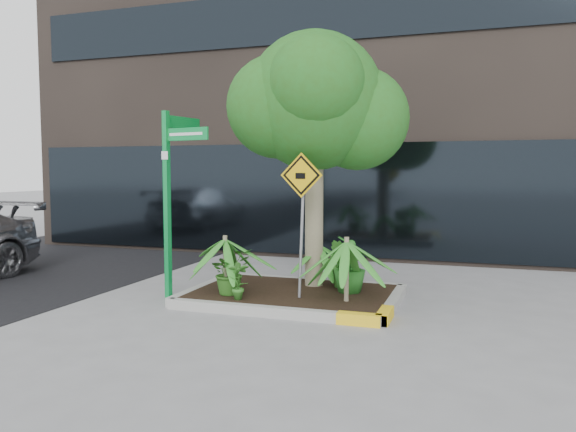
% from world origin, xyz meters
% --- Properties ---
extents(ground, '(80.00, 80.00, 0.00)m').
position_xyz_m(ground, '(0.00, 0.00, 0.00)').
color(ground, gray).
rests_on(ground, ground).
extents(planter, '(3.35, 2.36, 0.15)m').
position_xyz_m(planter, '(0.23, 0.27, 0.10)').
color(planter, '#9E9E99').
rests_on(planter, ground).
extents(tree, '(2.93, 2.60, 4.39)m').
position_xyz_m(tree, '(0.39, 0.86, 3.21)').
color(tree, gray).
rests_on(tree, ground).
extents(palm_front, '(1.07, 1.07, 1.19)m').
position_xyz_m(palm_front, '(1.17, -0.11, 1.04)').
color(palm_front, gray).
rests_on(palm_front, ground).
extents(palm_left, '(1.02, 1.02, 1.14)m').
position_xyz_m(palm_left, '(-0.77, -0.15, 1.00)').
color(palm_left, gray).
rests_on(palm_left, ground).
extents(palm_back, '(0.80, 0.80, 0.89)m').
position_xyz_m(palm_back, '(0.47, 0.94, 0.81)').
color(palm_back, gray).
rests_on(palm_back, ground).
extents(shrub_a, '(0.87, 0.87, 0.71)m').
position_xyz_m(shrub_a, '(-0.66, -0.22, 0.51)').
color(shrub_a, '#29601B').
rests_on(shrub_a, planter).
extents(shrub_b, '(0.65, 0.65, 0.89)m').
position_xyz_m(shrub_b, '(1.08, 0.50, 0.60)').
color(shrub_b, '#236D20').
rests_on(shrub_b, planter).
extents(shrub_c, '(0.40, 0.40, 0.59)m').
position_xyz_m(shrub_c, '(-0.38, -0.53, 0.44)').
color(shrub_c, '#307323').
rests_on(shrub_c, planter).
extents(shrub_d, '(0.60, 0.60, 0.80)m').
position_xyz_m(shrub_d, '(0.90, 0.78, 0.55)').
color(shrub_d, '#29681E').
rests_on(shrub_d, planter).
extents(street_sign_post, '(0.88, 0.99, 3.01)m').
position_xyz_m(street_sign_post, '(-1.64, -0.25, 1.86)').
color(street_sign_post, '#0D903D').
rests_on(street_sign_post, ground).
extents(cattle_sign, '(0.67, 0.23, 2.19)m').
position_xyz_m(cattle_sign, '(0.46, -0.06, 1.63)').
color(cattle_sign, slate).
rests_on(cattle_sign, ground).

